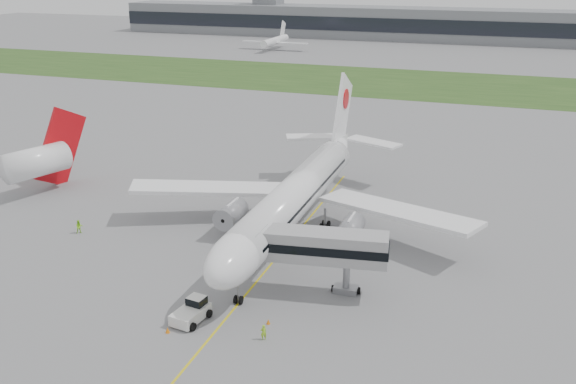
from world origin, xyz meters
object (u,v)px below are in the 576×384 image
(ground_crew_near, at_px, (264,332))
(neighbor_aircraft, at_px, (40,160))
(airliner, at_px, (297,193))
(pushback_tug, at_px, (192,311))
(jet_bridge, at_px, (307,246))

(ground_crew_near, distance_m, neighbor_aircraft, 55.15)
(airliner, bearing_deg, ground_crew_near, -78.87)
(pushback_tug, xyz_separation_m, ground_crew_near, (8.14, -1.06, -0.19))
(airliner, height_order, ground_crew_near, airliner)
(airliner, distance_m, neighbor_aircraft, 42.68)
(airliner, relative_size, neighbor_aircraft, 3.29)
(pushback_tug, relative_size, ground_crew_near, 2.83)
(pushback_tug, bearing_deg, jet_bridge, 53.24)
(pushback_tug, bearing_deg, airliner, 91.18)
(airliner, distance_m, ground_crew_near, 26.33)
(ground_crew_near, bearing_deg, airliner, -111.91)
(airliner, xyz_separation_m, neighbor_aircraft, (-42.63, 2.07, -0.40))
(pushback_tug, height_order, neighbor_aircraft, neighbor_aircraft)
(jet_bridge, distance_m, ground_crew_near, 11.31)
(airliner, height_order, neighbor_aircraft, airliner)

